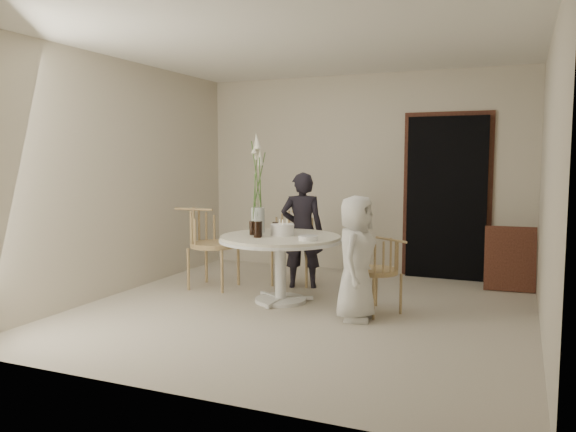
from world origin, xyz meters
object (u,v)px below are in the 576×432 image
at_px(table, 281,246).
at_px(chair_right, 383,264).
at_px(chair_far, 295,235).
at_px(flower_vase, 258,194).
at_px(girl, 302,230).
at_px(birthday_cake, 282,230).
at_px(boy, 356,258).
at_px(chair_left, 203,236).

relative_size(table, chair_right, 1.67).
bearing_deg(chair_far, chair_right, -49.42).
bearing_deg(chair_far, flower_vase, -107.89).
bearing_deg(table, flower_vase, 153.89).
relative_size(girl, birthday_cake, 5.47).
bearing_deg(chair_far, table, -87.21).
relative_size(table, boy, 1.10).
height_order(chair_left, boy, boy).
height_order(chair_right, girl, girl).
bearing_deg(boy, birthday_cake, 67.14).
bearing_deg(chair_left, chair_right, -102.38).
height_order(table, chair_far, chair_far).
height_order(chair_right, flower_vase, flower_vase).
relative_size(chair_right, flower_vase, 0.71).
xyz_separation_m(chair_right, flower_vase, (-1.50, 0.26, 0.65)).
distance_m(chair_far, girl, 0.36).
bearing_deg(girl, birthday_cake, 73.91).
bearing_deg(chair_right, flower_vase, -65.65).
xyz_separation_m(chair_left, birthday_cake, (1.16, -0.27, 0.16)).
distance_m(boy, birthday_cake, 1.03).
distance_m(table, boy, 1.00).
bearing_deg(girl, chair_right, 124.93).
bearing_deg(table, boy, -20.11).
relative_size(girl, boy, 1.15).
bearing_deg(flower_vase, chair_left, 170.42).
xyz_separation_m(chair_far, chair_right, (1.40, -1.12, -0.09)).
bearing_deg(flower_vase, girl, 61.52).
height_order(table, girl, girl).
bearing_deg(birthday_cake, chair_left, 166.86).
distance_m(chair_far, chair_right, 1.79).
bearing_deg(table, chair_right, -4.46).
bearing_deg(chair_left, girl, -70.91).
height_order(table, boy, boy).
height_order(chair_right, chair_left, chair_left).
bearing_deg(table, girl, 93.10).
bearing_deg(boy, flower_vase, 67.57).
bearing_deg(birthday_cake, flower_vase, 159.33).
height_order(girl, flower_vase, flower_vase).
bearing_deg(boy, chair_far, 40.35).
bearing_deg(chair_right, chair_far, -94.33).
relative_size(table, girl, 0.95).
height_order(boy, flower_vase, flower_vase).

